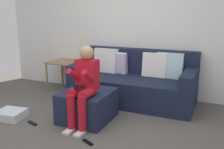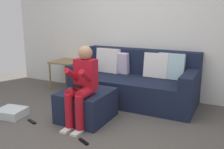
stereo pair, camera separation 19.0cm
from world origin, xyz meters
The scene contains 10 objects.
ground_plane centered at (0.00, 0.00, 0.00)m, with size 7.30×7.30×0.00m, color #544F49.
wall_back centered at (0.00, 2.10, 1.37)m, with size 5.62×0.10×2.74m, color silver.
couch_sectional centered at (0.24, 1.63, 0.35)m, with size 2.16×0.99×0.92m.
ottoman centered at (-0.11, 0.53, 0.22)m, with size 0.70×0.76×0.44m, color #192138.
person_seated centered at (-0.05, 0.33, 0.61)m, with size 0.31×0.58×1.13m.
storage_bin centered at (-1.21, 0.09, 0.06)m, with size 0.40×0.36×0.13m, color silver.
side_table centered at (-1.33, 1.75, 0.52)m, with size 0.57×0.60×0.60m.
remote_near_ottoman centered at (0.24, -0.11, 0.01)m, with size 0.18×0.04×0.02m, color black.
remote_by_storage_bin centered at (-0.77, 0.06, 0.01)m, with size 0.19×0.04×0.02m, color black.
remote_under_side_table centered at (-1.23, 0.30, 0.01)m, with size 0.17×0.05×0.02m, color black.
Camera 2 is at (1.86, -2.56, 1.58)m, focal length 41.24 mm.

